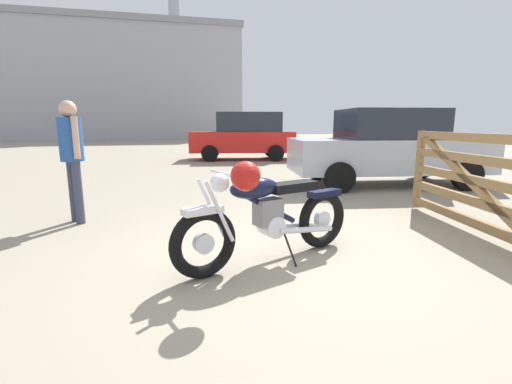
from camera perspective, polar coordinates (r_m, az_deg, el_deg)
ground_plane at (r=3.71m, az=4.81°, el=-10.55°), size 80.00×80.00×0.00m
vintage_motorcycle at (r=3.44m, az=1.73°, el=-3.65°), size 2.00×0.97×1.07m
timber_gate at (r=4.97m, az=33.26°, el=1.59°), size 0.52×2.53×1.60m
bystander at (r=5.40m, az=-27.61°, el=6.13°), size 0.30×0.40×1.66m
silver_sedan_mid at (r=8.45m, az=20.36°, el=6.74°), size 4.41×2.41×1.67m
pale_sedan_back at (r=13.70m, az=-1.85°, el=9.12°), size 4.14×2.37×1.78m
industrial_building at (r=37.09m, az=-21.46°, el=16.00°), size 22.61×10.10×18.49m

